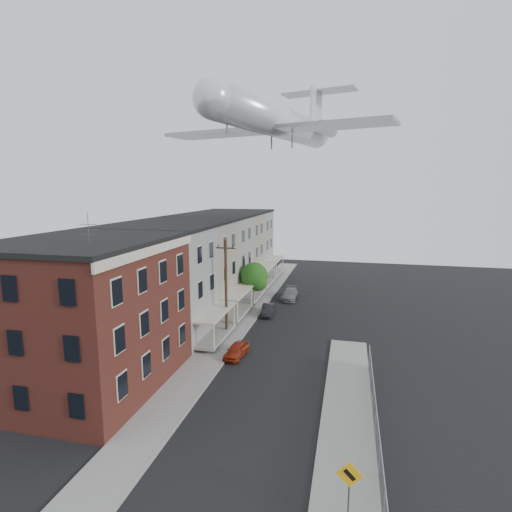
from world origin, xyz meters
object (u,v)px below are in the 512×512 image
Objects in this scene: car_near at (237,350)px; airplane at (281,122)px; utility_pole at (226,287)px; car_mid at (268,310)px; street_tree at (255,277)px; car_far at (290,294)px; warning_sign at (349,483)px.

airplane reaches higher than car_near.
car_mid is (2.45, 7.07, -4.10)m from utility_pole.
airplane is at bearing 67.50° from utility_pole.
car_far is at bearing 48.76° from street_tree.
car_mid is (-8.75, 26.09, -1.31)m from warning_sign.
airplane is at bearing 90.51° from car_near.
car_far is (-7.40, 32.91, -1.24)m from warning_sign.
car_far is at bearing 86.23° from airplane.
utility_pole is at bearing -112.50° from airplane.
street_tree reaches higher than warning_sign.
street_tree is 0.19× the size of airplane.
utility_pole is 2.74× the size of car_near.
airplane reaches higher than car_mid.
car_near is 0.74× the size of car_far.
utility_pole is at bearing -113.11° from car_mid.
airplane is at bearing 105.88° from warning_sign.
street_tree reaches higher than car_mid.
street_tree is at bearing 152.15° from airplane.
street_tree is 17.22m from airplane.
warning_sign is 17.35m from car_near.
warning_sign is 33.85m from airplane.
utility_pole reaches higher than warning_sign.
car_near is at bearing -96.66° from car_far.
airplane reaches higher than car_far.
car_far is at bearing 74.77° from car_mid.
street_tree is 4.58m from car_mid.
utility_pole is 0.33× the size of airplane.
utility_pole is 10.00m from street_tree.
warning_sign is 27.55m from car_mid.
airplane reaches higher than warning_sign.
warning_sign reaches higher than car_near.
car_mid is at bearing -53.42° from street_tree.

